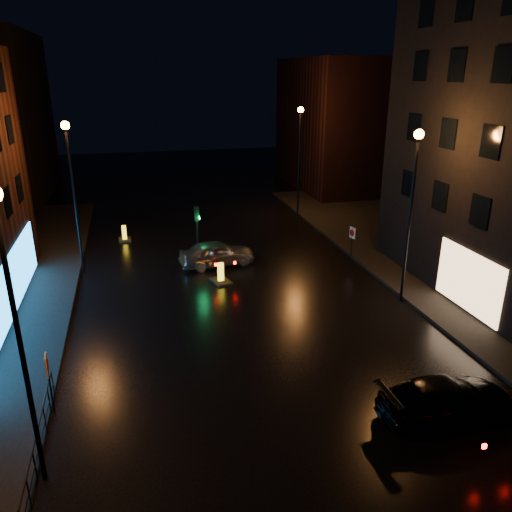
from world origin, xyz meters
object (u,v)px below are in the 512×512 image
Objects in this scene: bollard_far at (125,237)px; bollard_near at (221,278)px; dark_sedan at (447,399)px; silver_hatchback at (217,253)px; road_sign_left at (48,370)px; traffic_signal at (198,254)px; road_sign_right at (352,236)px.

bollard_near is at bearing -61.38° from bollard_far.
dark_sedan is at bearing -83.97° from bollard_near.
road_sign_left is (-7.69, -12.13, 0.90)m from silver_hatchback.
bollard_far is (-5.28, 6.08, -0.51)m from silver_hatchback.
dark_sedan is at bearing -70.25° from traffic_signal.
dark_sedan is at bearing -169.71° from silver_hatchback.
traffic_signal is at bearing -26.85° from road_sign_right.
silver_hatchback is (0.99, -0.84, 0.24)m from traffic_signal.
dark_sedan is 3.21× the size of bollard_near.
dark_sedan is 2.22× the size of road_sign_right.
silver_hatchback reaches higher than bollard_far.
road_sign_right is (3.11, 14.32, 0.89)m from dark_sedan.
road_sign_right reaches higher than bollard_far.
road_sign_left is (-12.57, 3.39, 0.97)m from dark_sedan.
silver_hatchback is at bearing 17.13° from dark_sedan.
bollard_near is at bearing -77.83° from traffic_signal.
traffic_signal is at bearing 86.55° from bollard_near.
road_sign_left is at bearing 20.83° from road_sign_right.
road_sign_left is (-2.41, -18.21, 1.41)m from bollard_far.
dark_sedan is 13.93m from bollard_near.
road_sign_left reaches higher than road_sign_right.
traffic_signal reaches higher than silver_hatchback.
dark_sedan is (4.88, -15.52, -0.07)m from silver_hatchback.
silver_hatchback is 3.57× the size of bollard_far.
dark_sedan is (5.87, -16.36, 0.17)m from traffic_signal.
road_sign_left reaches higher than silver_hatchback.
bollard_far is at bearing 104.49° from bollard_near.
road_sign_left is 1.05× the size of road_sign_right.
road_sign_left reaches higher than bollard_near.
bollard_near is (-0.26, -2.58, -0.50)m from silver_hatchback.
road_sign_right is (7.99, -1.21, 0.82)m from silver_hatchback.
road_sign_right is at bearing 29.89° from road_sign_left.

